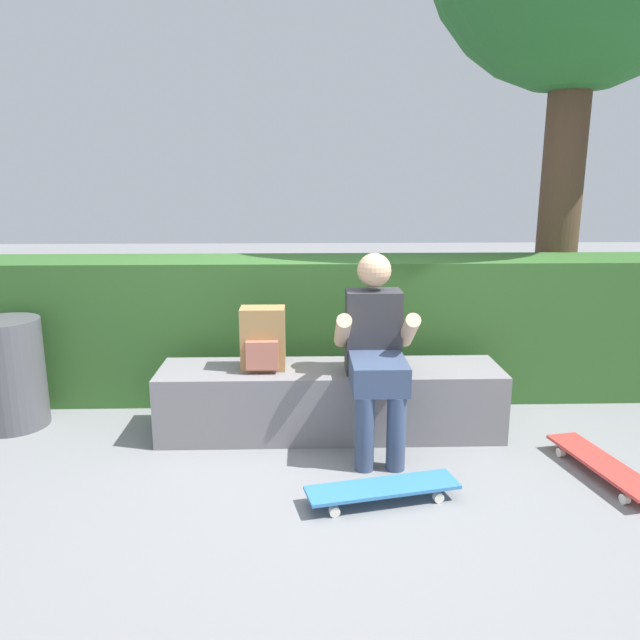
{
  "coord_description": "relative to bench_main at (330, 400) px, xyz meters",
  "views": [
    {
      "loc": [
        -0.18,
        -3.33,
        1.66
      ],
      "look_at": [
        -0.06,
        0.58,
        0.73
      ],
      "focal_mm": 34.41,
      "sensor_mm": 36.0,
      "label": 1
    }
  ],
  "objects": [
    {
      "name": "skateboard_near_person",
      "position": [
        0.23,
        -0.9,
        -0.15
      ],
      "size": [
        0.82,
        0.37,
        0.09
      ],
      "color": "teal",
      "rests_on": "ground"
    },
    {
      "name": "trash_bin",
      "position": [
        -2.13,
        0.17,
        0.15
      ],
      "size": [
        0.45,
        0.45,
        0.74
      ],
      "color": "#4C4C51",
      "rests_on": "ground"
    },
    {
      "name": "hedge_row",
      "position": [
        0.39,
        0.77,
        0.3
      ],
      "size": [
        6.04,
        0.63,
        1.05
      ],
      "color": "#2F5B26",
      "rests_on": "ground"
    },
    {
      "name": "skateboard_beside_bench",
      "position": [
        1.5,
        -0.67,
        -0.15
      ],
      "size": [
        0.35,
        0.82,
        0.09
      ],
      "color": "#BC3833",
      "rests_on": "ground"
    },
    {
      "name": "bench_main",
      "position": [
        0.0,
        0.0,
        0.0
      ],
      "size": [
        2.21,
        0.51,
        0.45
      ],
      "color": "slate",
      "rests_on": "ground"
    },
    {
      "name": "person_skater",
      "position": [
        0.26,
        -0.22,
        0.42
      ],
      "size": [
        0.49,
        0.62,
        1.2
      ],
      "color": "#333338",
      "rests_on": "ground"
    },
    {
      "name": "backpack_on_bench",
      "position": [
        -0.43,
        -0.01,
        0.42
      ],
      "size": [
        0.28,
        0.23,
        0.4
      ],
      "color": "#A37A47",
      "rests_on": "bench_main"
    },
    {
      "name": "ground_plane",
      "position": [
        0.0,
        -0.44,
        -0.22
      ],
      "size": [
        24.0,
        24.0,
        0.0
      ],
      "primitive_type": "plane",
      "color": "slate"
    }
  ]
}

